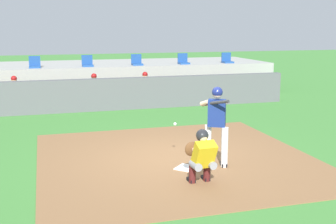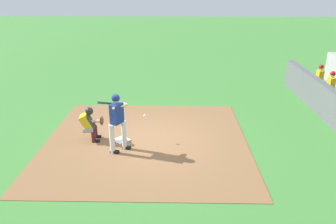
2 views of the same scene
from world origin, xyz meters
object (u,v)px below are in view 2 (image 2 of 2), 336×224
(home_plate, at_px, (121,140))
(catcher_crouched, at_px, (91,123))
(batter_at_plate, at_px, (117,119))
(dugout_player_1, at_px, (328,86))
(dugout_player_0, at_px, (317,78))

(home_plate, xyz_separation_m, catcher_crouched, (-0.02, -0.95, 0.59))
(home_plate, xyz_separation_m, batter_at_plate, (0.69, 0.04, 1.01))
(home_plate, distance_m, dugout_player_1, 9.09)
(batter_at_plate, bearing_deg, catcher_crouched, -125.86)
(catcher_crouched, bearing_deg, dugout_player_0, 119.50)
(home_plate, relative_size, catcher_crouched, 0.21)
(batter_at_plate, distance_m, catcher_crouched, 1.29)
(batter_at_plate, relative_size, dugout_player_1, 1.39)
(dugout_player_0, relative_size, dugout_player_1, 1.00)
(home_plate, height_order, dugout_player_1, dugout_player_1)
(batter_at_plate, distance_m, dugout_player_1, 9.37)
(batter_at_plate, height_order, dugout_player_1, batter_at_plate)
(dugout_player_1, bearing_deg, catcher_crouched, -66.42)
(dugout_player_1, bearing_deg, dugout_player_0, 180.00)
(home_plate, relative_size, batter_at_plate, 0.24)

